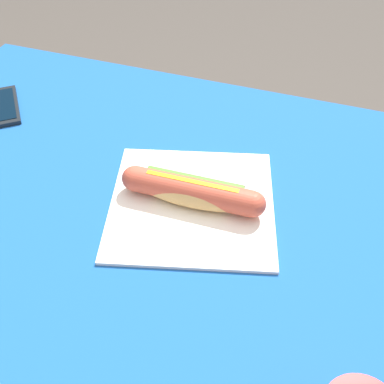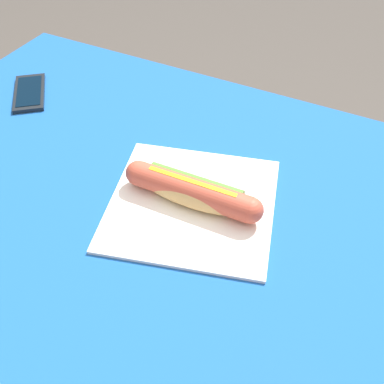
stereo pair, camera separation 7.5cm
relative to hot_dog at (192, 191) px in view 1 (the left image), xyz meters
The scene contains 4 objects.
dining_table 0.17m from the hot_dog, 113.43° to the right, with size 1.21×0.84×0.73m.
paper_wrapper 0.03m from the hot_dog, 88.36° to the right, with size 0.26×0.26×0.01m, color white.
hot_dog is the anchor object (origin of this frame).
cell_phone 0.48m from the hot_dog, 163.69° to the left, with size 0.13×0.15×0.01m.
Camera 1 is at (0.19, -0.46, 1.28)m, focal length 43.86 mm.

